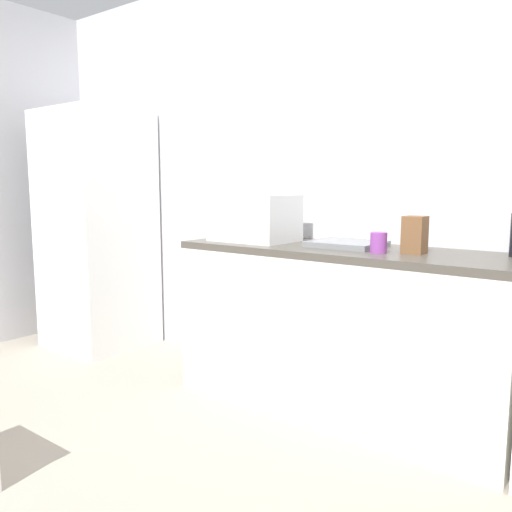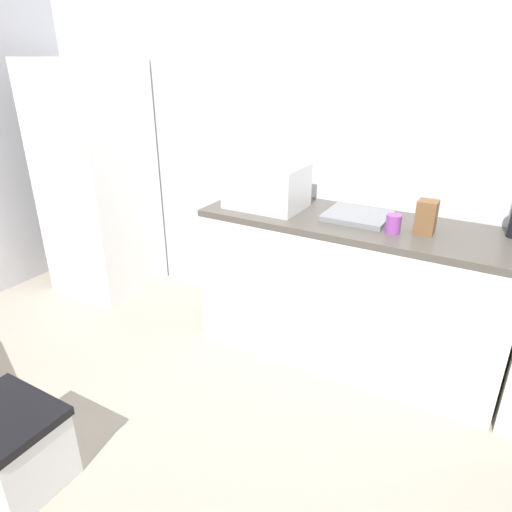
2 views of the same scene
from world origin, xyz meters
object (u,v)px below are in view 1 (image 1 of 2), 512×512
Objects in this scene: refrigerator at (97,231)px; coffee_mug at (379,243)px; microwave at (254,218)px; knife_block at (415,235)px.

coffee_mug is at bearing -1.13° from refrigerator.
refrigerator reaches higher than coffee_mug.
microwave is at bearing 175.16° from coffee_mug.
refrigerator is at bearing 178.87° from coffee_mug.
microwave is 4.60× the size of coffee_mug.
microwave is at bearing -179.50° from knife_block.
microwave reaches higher than coffee_mug.
coffee_mug is at bearing -4.84° from microwave.
knife_block is at bearing 27.38° from coffee_mug.
microwave is 2.56× the size of knife_block.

